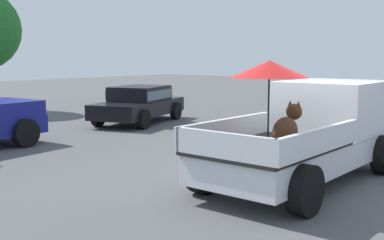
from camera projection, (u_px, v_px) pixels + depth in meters
ground_plane at (300, 183)px, 9.40m from camera, size 80.00×80.00×0.00m
pickup_truck_main at (311, 130)px, 9.59m from camera, size 5.06×2.26×2.35m
parked_sedan_near at (139, 102)px, 17.77m from camera, size 4.63×2.99×1.33m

